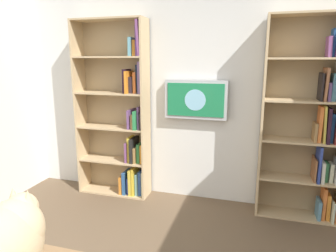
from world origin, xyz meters
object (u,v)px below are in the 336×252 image
Objects in this scene: bookshelf_right at (121,116)px; cat at (0,247)px; bookshelf_left at (315,120)px; wall_mounted_tv at (196,100)px.

cat is (-0.62, 2.45, -0.05)m from bookshelf_right.
bookshelf_left is 3.52× the size of cat.
cat is at bearing 83.80° from wall_mounted_tv.
bookshelf_left is 2.91× the size of wall_mounted_tv.
wall_mounted_tv is at bearing -3.92° from bookshelf_left.
bookshelf_left is 0.99× the size of bookshelf_right.
cat is (0.28, 2.54, -0.27)m from wall_mounted_tv.
wall_mounted_tv is at bearing -174.72° from bookshelf_right.
bookshelf_left is at bearing 179.93° from bookshelf_right.
bookshelf_left is 1.26m from wall_mounted_tv.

